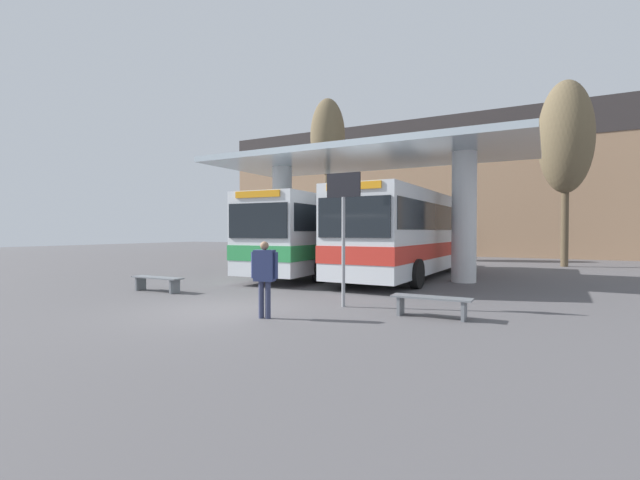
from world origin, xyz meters
name	(u,v)px	position (x,y,z in m)	size (l,w,h in m)	color
ground_plane	(228,310)	(0.00, 0.00, 0.00)	(100.00, 100.00, 0.00)	#565456
townhouse_backdrop	(448,175)	(0.00, 25.69, 6.24)	(40.00, 0.58, 10.75)	#9E7A5B
station_canopy	(364,175)	(0.00, 8.54, 4.21)	(13.03, 5.98, 5.07)	silver
transit_bus_left_bay	(331,233)	(-1.98, 9.47, 1.83)	(3.07, 11.95, 3.27)	silver
transit_bus_center_bay	(412,232)	(1.77, 9.45, 1.88)	(3.03, 11.53, 3.39)	silver
waiting_bench_near_pillar	(157,281)	(-4.03, 1.41, 0.35)	(1.90, 0.44, 0.46)	slate
waiting_bench_mid_platform	(431,302)	(4.52, 1.41, 0.34)	(1.73, 0.44, 0.46)	slate
info_sign_platform	(343,212)	(2.25, 1.71, 2.37)	(0.90, 0.09, 3.35)	gray
pedestrian_waiting	(265,271)	(1.34, -0.38, 1.02)	(0.62, 0.34, 1.68)	#333856
poplar_tree_behind_left	(566,138)	(7.57, 18.35, 6.86)	(2.73, 2.73, 9.93)	brown
poplar_tree_behind_right	(328,139)	(-6.52, 18.05, 8.16)	(2.36, 2.36, 10.93)	brown
parked_car_street	(410,242)	(-2.24, 23.06, 1.08)	(4.55, 2.00, 2.23)	silver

